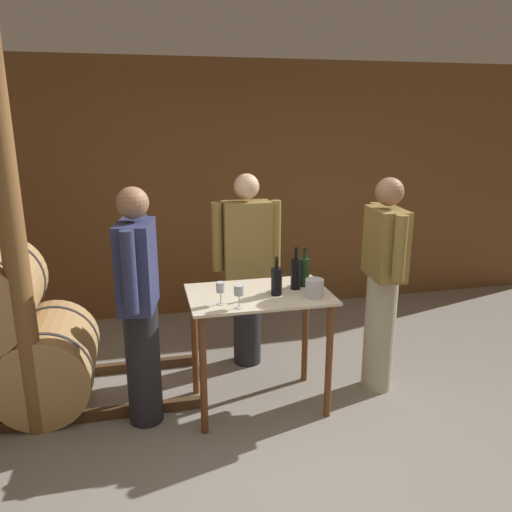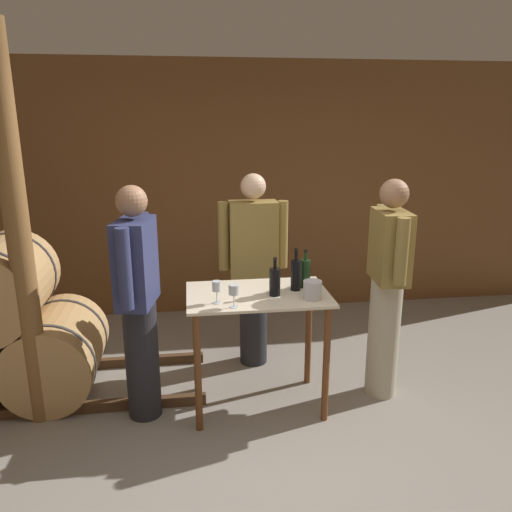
{
  "view_description": "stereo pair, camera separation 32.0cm",
  "coord_description": "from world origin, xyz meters",
  "px_view_note": "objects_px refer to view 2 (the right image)",
  "views": [
    {
      "loc": [
        -0.88,
        -2.61,
        2.13
      ],
      "look_at": [
        -0.1,
        0.78,
        1.15
      ],
      "focal_mm": 35.0,
      "sensor_mm": 36.0,
      "label": 1
    },
    {
      "loc": [
        -0.56,
        -2.66,
        2.13
      ],
      "look_at": [
        -0.1,
        0.78,
        1.15
      ],
      "focal_mm": 35.0,
      "sensor_mm": 36.0,
      "label": 2
    }
  ],
  "objects_px": {
    "wooden_post": "(19,238)",
    "ice_bucket": "(312,290)",
    "person_visitor_with_scarf": "(253,267)",
    "wine_glass_near_left": "(217,287)",
    "person_host": "(138,300)",
    "person_visitor_bearded": "(387,286)",
    "wine_glass_near_center": "(234,290)",
    "wine_bottle_far_left": "(275,281)",
    "wine_bottle_center": "(305,273)",
    "wine_bottle_left": "(296,274)"
  },
  "relations": [
    {
      "from": "wooden_post",
      "to": "ice_bucket",
      "type": "xyz_separation_m",
      "value": [
        1.95,
        -0.21,
        -0.38
      ]
    },
    {
      "from": "wooden_post",
      "to": "person_visitor_with_scarf",
      "type": "relative_size",
      "value": 1.61
    },
    {
      "from": "wine_glass_near_left",
      "to": "person_host",
      "type": "height_order",
      "value": "person_host"
    },
    {
      "from": "person_host",
      "to": "person_visitor_bearded",
      "type": "xyz_separation_m",
      "value": [
        1.83,
        0.05,
        0.0
      ]
    },
    {
      "from": "wine_glass_near_center",
      "to": "person_host",
      "type": "bearing_deg",
      "value": 160.18
    },
    {
      "from": "wine_bottle_far_left",
      "to": "wine_bottle_center",
      "type": "distance_m",
      "value": 0.29
    },
    {
      "from": "wooden_post",
      "to": "wine_bottle_left",
      "type": "distance_m",
      "value": 1.9
    },
    {
      "from": "wine_glass_near_center",
      "to": "person_visitor_with_scarf",
      "type": "height_order",
      "value": "person_visitor_with_scarf"
    },
    {
      "from": "wooden_post",
      "to": "wine_bottle_center",
      "type": "xyz_separation_m",
      "value": [
        1.96,
        0.04,
        -0.34
      ]
    },
    {
      "from": "person_host",
      "to": "person_visitor_bearded",
      "type": "bearing_deg",
      "value": 1.48
    },
    {
      "from": "wine_bottle_center",
      "to": "wine_bottle_far_left",
      "type": "bearing_deg",
      "value": -150.71
    },
    {
      "from": "wooden_post",
      "to": "ice_bucket",
      "type": "bearing_deg",
      "value": -6.1
    },
    {
      "from": "wine_glass_near_left",
      "to": "wine_glass_near_center",
      "type": "height_order",
      "value": "wine_glass_near_center"
    },
    {
      "from": "wine_glass_near_center",
      "to": "wooden_post",
      "type": "bearing_deg",
      "value": 168.17
    },
    {
      "from": "person_host",
      "to": "person_visitor_with_scarf",
      "type": "xyz_separation_m",
      "value": [
        0.9,
        0.71,
        -0.01
      ]
    },
    {
      "from": "wine_bottle_far_left",
      "to": "wine_bottle_center",
      "type": "height_order",
      "value": "wine_bottle_center"
    },
    {
      "from": "wooden_post",
      "to": "wine_glass_near_center",
      "type": "relative_size",
      "value": 17.01
    },
    {
      "from": "wooden_post",
      "to": "person_visitor_bearded",
      "type": "distance_m",
      "value": 2.62
    },
    {
      "from": "wine_bottle_center",
      "to": "wine_glass_near_left",
      "type": "relative_size",
      "value": 1.87
    },
    {
      "from": "person_visitor_with_scarf",
      "to": "wine_glass_near_left",
      "type": "bearing_deg",
      "value": -112.96
    },
    {
      "from": "person_host",
      "to": "person_visitor_bearded",
      "type": "relative_size",
      "value": 1.0
    },
    {
      "from": "wine_bottle_left",
      "to": "wine_glass_near_center",
      "type": "xyz_separation_m",
      "value": [
        -0.48,
        -0.28,
        -0.0
      ]
    },
    {
      "from": "person_visitor_with_scarf",
      "to": "person_host",
      "type": "bearing_deg",
      "value": -141.63
    },
    {
      "from": "wine_bottle_far_left",
      "to": "person_host",
      "type": "bearing_deg",
      "value": 177.45
    },
    {
      "from": "wine_bottle_left",
      "to": "person_host",
      "type": "xyz_separation_m",
      "value": [
        -1.12,
        -0.05,
        -0.12
      ]
    },
    {
      "from": "wine_bottle_left",
      "to": "person_visitor_bearded",
      "type": "height_order",
      "value": "person_visitor_bearded"
    },
    {
      "from": "person_host",
      "to": "wine_bottle_center",
      "type": "bearing_deg",
      "value": 4.7
    },
    {
      "from": "wine_bottle_center",
      "to": "wine_glass_near_center",
      "type": "height_order",
      "value": "wine_bottle_center"
    },
    {
      "from": "person_visitor_bearded",
      "to": "wine_glass_near_center",
      "type": "bearing_deg",
      "value": -166.65
    },
    {
      "from": "wine_bottle_center",
      "to": "wine_glass_near_center",
      "type": "relative_size",
      "value": 1.85
    },
    {
      "from": "wine_bottle_far_left",
      "to": "person_visitor_bearded",
      "type": "distance_m",
      "value": 0.88
    },
    {
      "from": "wooden_post",
      "to": "wine_glass_near_left",
      "type": "bearing_deg",
      "value": -8.74
    },
    {
      "from": "wine_bottle_far_left",
      "to": "person_visitor_bearded",
      "type": "xyz_separation_m",
      "value": [
        0.87,
        0.09,
        -0.11
      ]
    },
    {
      "from": "wine_bottle_center",
      "to": "person_visitor_bearded",
      "type": "height_order",
      "value": "person_visitor_bearded"
    },
    {
      "from": "wine_glass_near_center",
      "to": "person_visitor_bearded",
      "type": "bearing_deg",
      "value": 13.35
    },
    {
      "from": "wine_glass_near_left",
      "to": "wine_glass_near_center",
      "type": "bearing_deg",
      "value": -41.32
    },
    {
      "from": "wine_bottle_far_left",
      "to": "wine_glass_near_center",
      "type": "bearing_deg",
      "value": -148.24
    },
    {
      "from": "wine_glass_near_left",
      "to": "ice_bucket",
      "type": "distance_m",
      "value": 0.66
    },
    {
      "from": "wine_bottle_left",
      "to": "person_visitor_with_scarf",
      "type": "bearing_deg",
      "value": 108.76
    },
    {
      "from": "wine_glass_near_left",
      "to": "wine_bottle_left",
      "type": "bearing_deg",
      "value": 17.87
    },
    {
      "from": "person_host",
      "to": "person_visitor_bearded",
      "type": "distance_m",
      "value": 1.83
    },
    {
      "from": "wine_bottle_left",
      "to": "wine_glass_near_center",
      "type": "distance_m",
      "value": 0.56
    },
    {
      "from": "wooden_post",
      "to": "wine_glass_near_left",
      "type": "xyz_separation_m",
      "value": [
        1.29,
        -0.2,
        -0.33
      ]
    },
    {
      "from": "wooden_post",
      "to": "wine_glass_near_center",
      "type": "height_order",
      "value": "wooden_post"
    },
    {
      "from": "ice_bucket",
      "to": "wine_bottle_far_left",
      "type": "bearing_deg",
      "value": 156.68
    },
    {
      "from": "wooden_post",
      "to": "person_host",
      "type": "height_order",
      "value": "wooden_post"
    },
    {
      "from": "wooden_post",
      "to": "ice_bucket",
      "type": "distance_m",
      "value": 2.0
    },
    {
      "from": "wine_glass_near_center",
      "to": "person_visitor_bearded",
      "type": "relative_size",
      "value": 0.09
    },
    {
      "from": "wine_glass_near_left",
      "to": "person_visitor_bearded",
      "type": "relative_size",
      "value": 0.09
    },
    {
      "from": "wine_glass_near_center",
      "to": "person_visitor_with_scarf",
      "type": "bearing_deg",
      "value": 75.02
    }
  ]
}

